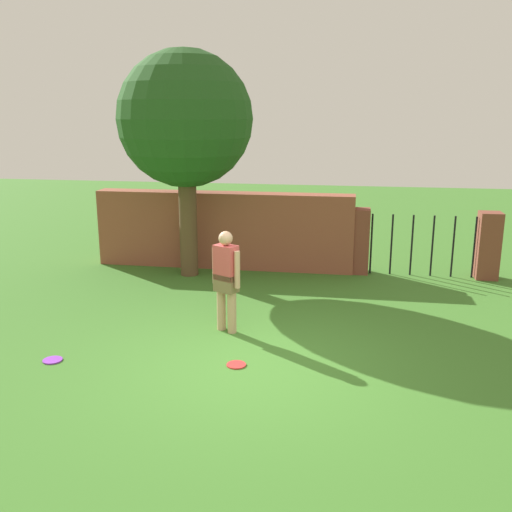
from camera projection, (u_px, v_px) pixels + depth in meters
The scene contains 7 objects.
ground_plane at pixel (253, 365), 7.85m from camera, with size 40.00×40.00×0.00m, color #3D7528.
brick_wall at pixel (224, 230), 12.63m from camera, with size 5.70×0.50×1.68m, color brown.
tree at pixel (185, 120), 11.42m from camera, with size 2.74×2.74×4.62m.
person at pixel (226, 277), 8.86m from camera, with size 0.49×0.36×1.62m.
fence_gate at pixel (422, 243), 11.98m from camera, with size 3.08×0.44×1.40m.
frisbee_purple at pixel (53, 360), 7.98m from camera, with size 0.27×0.27×0.02m, color purple.
frisbee_red at pixel (236, 365), 7.84m from camera, with size 0.27×0.27×0.02m, color red.
Camera 1 is at (1.23, -7.14, 3.39)m, focal length 39.97 mm.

